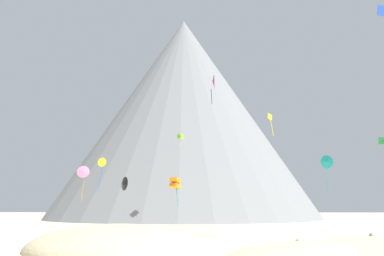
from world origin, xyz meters
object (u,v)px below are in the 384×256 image
object	(u,v)px
bush_near_left	(371,236)
rock_massif	(185,123)
kite_yellow_low	(102,163)
bush_mid_center	(186,239)
bush_scatter_east	(298,243)
kite_pink_low	(83,172)
kite_black_low	(124,184)
kite_gold_mid	(270,119)
bush_far_left	(121,254)
kite_magenta_mid	(213,81)
kite_teal_low	(327,162)
kite_green_low	(384,141)
kite_blue_high	(382,15)
kite_lime_mid	(180,137)
kite_orange_low	(175,183)

from	to	relation	value
bush_near_left	rock_massif	bearing A→B (deg)	109.00
bush_near_left	kite_yellow_low	distance (m)	43.41
bush_near_left	bush_mid_center	bearing A→B (deg)	-163.05
bush_scatter_east	bush_mid_center	xyz separation A→B (m)	(-10.29, 5.19, -0.02)
bush_near_left	kite_pink_low	world-z (taller)	kite_pink_low
kite_black_low	kite_yellow_low	distance (m)	9.17
kite_gold_mid	bush_mid_center	bearing A→B (deg)	-128.96
bush_far_left	bush_near_left	bearing A→B (deg)	38.07
kite_magenta_mid	kite_teal_low	world-z (taller)	kite_magenta_mid
bush_scatter_east	kite_green_low	world-z (taller)	kite_green_low
kite_blue_high	kite_lime_mid	size ratio (longest dim) A/B	1.86
kite_teal_low	kite_yellow_low	xyz separation A→B (m)	(-33.60, 13.97, 1.34)
bush_mid_center	kite_black_low	xyz separation A→B (m)	(-10.63, 20.96, 6.57)
bush_scatter_east	kite_teal_low	distance (m)	22.21
kite_black_low	kite_pink_low	bearing A→B (deg)	-175.59
kite_lime_mid	kite_orange_low	xyz separation A→B (m)	(1.62, -32.14, -10.57)
rock_massif	kite_black_low	world-z (taller)	rock_massif
kite_lime_mid	kite_green_low	distance (m)	38.34
bush_scatter_east	kite_gold_mid	world-z (taller)	kite_gold_mid
kite_green_low	bush_mid_center	bearing A→B (deg)	174.55
kite_pink_low	kite_yellow_low	xyz separation A→B (m)	(4.22, -4.00, 1.24)
kite_blue_high	kite_gold_mid	distance (m)	19.09
bush_scatter_east	kite_blue_high	size ratio (longest dim) A/B	0.30
kite_green_low	kite_orange_low	bearing A→B (deg)	159.53
bush_far_left	kite_magenta_mid	xyz separation A→B (m)	(7.12, 33.42, 22.25)
kite_magenta_mid	kite_green_low	distance (m)	26.18
kite_black_low	kite_green_low	xyz separation A→B (m)	(37.74, -3.35, 5.74)
rock_massif	kite_black_low	xyz separation A→B (m)	(-5.72, -59.64, -19.86)
bush_mid_center	bush_near_left	xyz separation A→B (m)	(20.67, 6.30, -0.05)
bush_near_left	bush_far_left	bearing A→B (deg)	-141.93
kite_lime_mid	bush_scatter_east	bearing A→B (deg)	-37.38
bush_mid_center	bush_near_left	world-z (taller)	bush_mid_center
bush_mid_center	kite_yellow_low	world-z (taller)	kite_yellow_low
kite_magenta_mid	kite_yellow_low	size ratio (longest dim) A/B	0.82
rock_massif	kite_gold_mid	bearing A→B (deg)	-76.69
bush_far_left	kite_lime_mid	size ratio (longest dim) A/B	0.75
kite_teal_low	bush_mid_center	bearing A→B (deg)	-106.84
kite_black_low	kite_orange_low	xyz separation A→B (m)	(8.78, -12.75, -0.58)
rock_massif	kite_pink_low	world-z (taller)	rock_massif
kite_gold_mid	kite_teal_low	bearing A→B (deg)	-8.88
kite_pink_low	kite_black_low	bearing A→B (deg)	-56.41
kite_teal_low	kite_lime_mid	world-z (taller)	kite_lime_mid
rock_massif	kite_teal_low	distance (m)	72.85
bush_mid_center	kite_teal_low	world-z (taller)	kite_teal_low
kite_magenta_mid	kite_green_low	bearing A→B (deg)	83.88
rock_massif	bush_scatter_east	bearing A→B (deg)	-79.95
kite_teal_low	kite_blue_high	distance (m)	19.79
kite_orange_low	kite_pink_low	bearing A→B (deg)	-25.02
bush_scatter_east	kite_gold_mid	xyz separation A→B (m)	(0.44, 19.66, 15.00)
bush_near_left	kite_pink_low	bearing A→B (deg)	148.03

